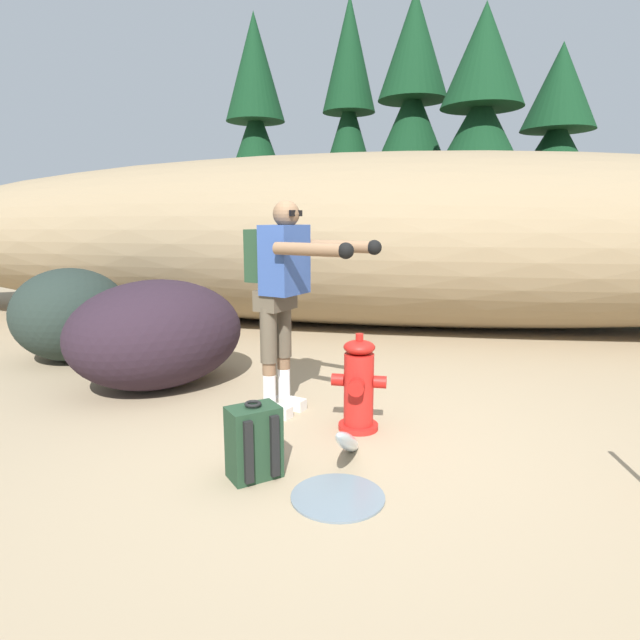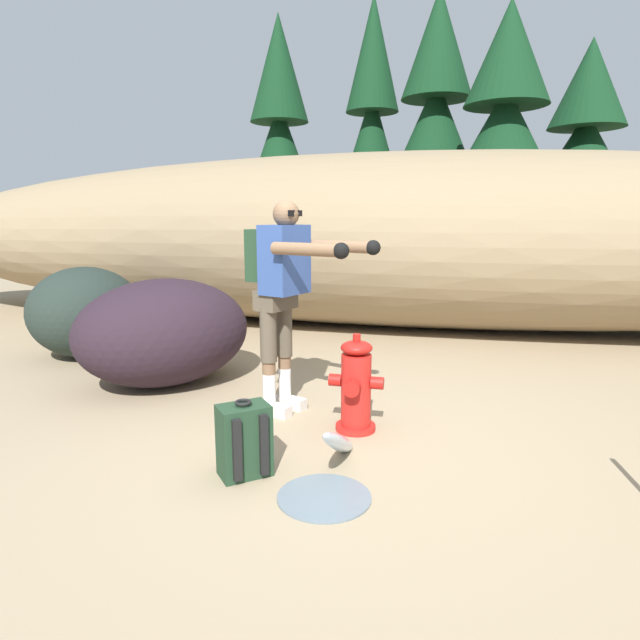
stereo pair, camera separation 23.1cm
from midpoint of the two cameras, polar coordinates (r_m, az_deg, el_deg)
name	(u,v)px [view 2 (the right image)]	position (r m, az deg, el deg)	size (l,w,h in m)	color
ground_plane	(331,445)	(3.81, 2.98, -13.24)	(56.00, 56.00, 0.04)	#998466
dirt_embankment	(397,240)	(7.74, 9.13, 8.39)	(16.40, 3.20, 2.41)	#897556
fire_hydrant	(356,387)	(3.91, 5.57, -7.14)	(0.40, 0.35, 0.72)	red
hydrant_water_jet	(336,456)	(3.36, 3.75, -14.29)	(0.53, 1.13, 0.54)	silver
utility_worker	(284,281)	(4.09, -2.28, 4.21)	(1.04, 0.71, 1.66)	beige
spare_backpack	(244,441)	(3.31, -6.10, -12.71)	(0.36, 0.36, 0.47)	#1E3823
boulder_large	(164,332)	(5.11, -15.10, -1.24)	(1.62, 1.25, 0.98)	black
boulder_mid	(86,312)	(6.42, -22.79, 0.80)	(1.22, 1.20, 1.00)	#212C27
pine_tree_far_left	(280,140)	(15.87, -3.89, 18.60)	(2.51, 2.51, 6.97)	#47331E
pine_tree_left	(372,132)	(14.96, 6.02, 19.35)	(2.13, 2.13, 7.08)	#47331E
pine_tree_center	(435,118)	(13.99, 12.72, 20.26)	(2.58, 2.58, 6.77)	#47331E
pine_tree_right	(505,124)	(12.71, 19.64, 19.07)	(2.72, 2.72, 5.95)	#47331E
pine_tree_far_right	(585,144)	(14.95, 26.82, 16.45)	(2.73, 2.73, 5.64)	#47331E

